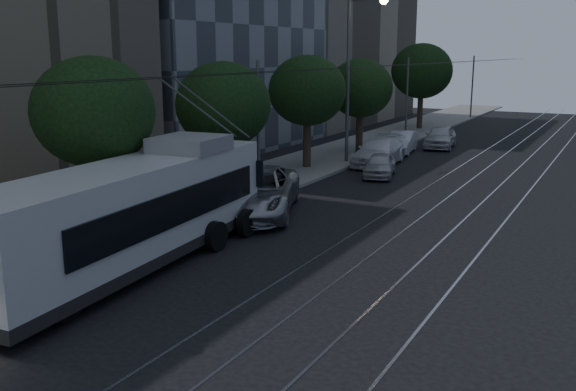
{
  "coord_description": "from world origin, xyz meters",
  "views": [
    {
      "loc": [
        8.62,
        -13.21,
        6.31
      ],
      "look_at": [
        -0.58,
        3.88,
        1.97
      ],
      "focal_mm": 40.0,
      "sensor_mm": 36.0,
      "label": 1
    }
  ],
  "objects_px": {
    "trolleybus": "(135,213)",
    "pickup_silver": "(255,192)",
    "car_white_a": "(380,165)",
    "car_white_c": "(402,142)",
    "car_white_d": "(440,137)",
    "streetlamp_far": "(355,62)",
    "car_white_b": "(379,152)"
  },
  "relations": [
    {
      "from": "car_white_b",
      "to": "car_white_d",
      "type": "bearing_deg",
      "value": 76.27
    },
    {
      "from": "pickup_silver",
      "to": "car_white_b",
      "type": "xyz_separation_m",
      "value": [
        0.29,
        13.21,
        -0.16
      ]
    },
    {
      "from": "trolleybus",
      "to": "streetlamp_far",
      "type": "distance_m",
      "value": 20.34
    },
    {
      "from": "trolleybus",
      "to": "pickup_silver",
      "type": "distance_m",
      "value": 7.2
    },
    {
      "from": "car_white_d",
      "to": "streetlamp_far",
      "type": "relative_size",
      "value": 0.47
    },
    {
      "from": "streetlamp_far",
      "to": "pickup_silver",
      "type": "bearing_deg",
      "value": -85.09
    },
    {
      "from": "car_white_a",
      "to": "car_white_b",
      "type": "height_order",
      "value": "car_white_b"
    },
    {
      "from": "car_white_c",
      "to": "car_white_d",
      "type": "height_order",
      "value": "car_white_d"
    },
    {
      "from": "car_white_a",
      "to": "car_white_b",
      "type": "distance_m",
      "value": 3.6
    },
    {
      "from": "pickup_silver",
      "to": "car_white_d",
      "type": "xyz_separation_m",
      "value": [
        1.6,
        21.5,
        -0.17
      ]
    },
    {
      "from": "car_white_a",
      "to": "car_white_c",
      "type": "bearing_deg",
      "value": 87.23
    },
    {
      "from": "car_white_c",
      "to": "streetlamp_far",
      "type": "xyz_separation_m",
      "value": [
        -1.09,
        -5.43,
        5.07
      ]
    },
    {
      "from": "car_white_a",
      "to": "car_white_c",
      "type": "xyz_separation_m",
      "value": [
        -1.6,
        8.3,
        0.08
      ]
    },
    {
      "from": "car_white_d",
      "to": "streetlamp_far",
      "type": "height_order",
      "value": "streetlamp_far"
    },
    {
      "from": "trolleybus",
      "to": "car_white_d",
      "type": "bearing_deg",
      "value": 82.25
    },
    {
      "from": "car_white_b",
      "to": "car_white_c",
      "type": "relative_size",
      "value": 1.27
    },
    {
      "from": "car_white_b",
      "to": "car_white_d",
      "type": "height_order",
      "value": "car_white_b"
    },
    {
      "from": "car_white_c",
      "to": "car_white_d",
      "type": "xyz_separation_m",
      "value": [
        1.6,
        3.34,
        0.07
      ]
    },
    {
      "from": "pickup_silver",
      "to": "car_white_b",
      "type": "relative_size",
      "value": 1.26
    },
    {
      "from": "car_white_d",
      "to": "streetlamp_far",
      "type": "xyz_separation_m",
      "value": [
        -2.69,
        -8.78,
        5.0
      ]
    },
    {
      "from": "car_white_a",
      "to": "car_white_b",
      "type": "relative_size",
      "value": 0.68
    },
    {
      "from": "trolleybus",
      "to": "car_white_c",
      "type": "xyz_separation_m",
      "value": [
        -0.2,
        25.32,
        -0.99
      ]
    },
    {
      "from": "trolleybus",
      "to": "streetlamp_far",
      "type": "bearing_deg",
      "value": 88.76
    },
    {
      "from": "car_white_a",
      "to": "car_white_c",
      "type": "height_order",
      "value": "car_white_c"
    },
    {
      "from": "car_white_c",
      "to": "car_white_a",
      "type": "bearing_deg",
      "value": -86.79
    },
    {
      "from": "car_white_a",
      "to": "streetlamp_far",
      "type": "xyz_separation_m",
      "value": [
        -2.69,
        2.86,
        5.15
      ]
    },
    {
      "from": "trolleybus",
      "to": "pickup_silver",
      "type": "relative_size",
      "value": 1.84
    },
    {
      "from": "trolleybus",
      "to": "car_white_c",
      "type": "bearing_deg",
      "value": 85.5
    },
    {
      "from": "pickup_silver",
      "to": "car_white_b",
      "type": "bearing_deg",
      "value": 66.57
    },
    {
      "from": "pickup_silver",
      "to": "car_white_c",
      "type": "bearing_deg",
      "value": 67.84
    },
    {
      "from": "car_white_a",
      "to": "streetlamp_far",
      "type": "relative_size",
      "value": 0.38
    },
    {
      "from": "trolleybus",
      "to": "car_white_d",
      "type": "xyz_separation_m",
      "value": [
        1.4,
        28.66,
        -0.92
      ]
    }
  ]
}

